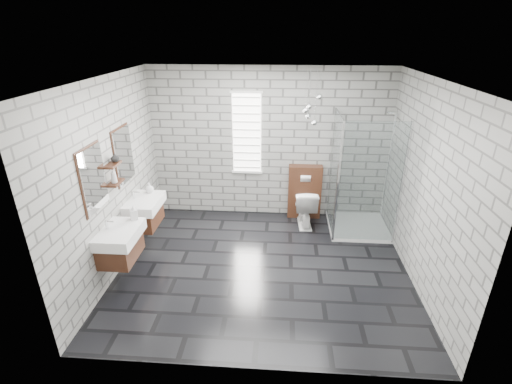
# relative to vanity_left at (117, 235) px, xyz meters

# --- Properties ---
(floor) EXTENTS (4.20, 3.60, 0.02)m
(floor) POSITION_rel_vanity_left_xyz_m (1.91, 0.50, -0.77)
(floor) COLOR black
(floor) RESTS_ON ground
(ceiling) EXTENTS (4.20, 3.60, 0.02)m
(ceiling) POSITION_rel_vanity_left_xyz_m (1.91, 0.50, 1.95)
(ceiling) COLOR white
(ceiling) RESTS_ON wall_back
(wall_back) EXTENTS (4.20, 0.02, 2.70)m
(wall_back) POSITION_rel_vanity_left_xyz_m (1.91, 2.31, 0.59)
(wall_back) COLOR #969691
(wall_back) RESTS_ON floor
(wall_front) EXTENTS (4.20, 0.02, 2.70)m
(wall_front) POSITION_rel_vanity_left_xyz_m (1.91, -1.31, 0.59)
(wall_front) COLOR #969691
(wall_front) RESTS_ON floor
(wall_left) EXTENTS (0.02, 3.60, 2.70)m
(wall_left) POSITION_rel_vanity_left_xyz_m (-0.20, 0.50, 0.59)
(wall_left) COLOR #969691
(wall_left) RESTS_ON floor
(wall_right) EXTENTS (0.02, 3.60, 2.70)m
(wall_right) POSITION_rel_vanity_left_xyz_m (4.02, 0.50, 0.59)
(wall_right) COLOR #969691
(wall_right) RESTS_ON floor
(vanity_left) EXTENTS (0.47, 0.70, 1.57)m
(vanity_left) POSITION_rel_vanity_left_xyz_m (0.00, 0.00, 0.00)
(vanity_left) COLOR #462415
(vanity_left) RESTS_ON wall_left
(vanity_right) EXTENTS (0.47, 0.70, 1.57)m
(vanity_right) POSITION_rel_vanity_left_xyz_m (0.00, 0.94, 0.00)
(vanity_right) COLOR #462415
(vanity_right) RESTS_ON wall_left
(shelf_lower) EXTENTS (0.14, 0.30, 0.03)m
(shelf_lower) POSITION_rel_vanity_left_xyz_m (-0.12, 0.45, 0.56)
(shelf_lower) COLOR #462415
(shelf_lower) RESTS_ON wall_left
(shelf_upper) EXTENTS (0.14, 0.30, 0.03)m
(shelf_upper) POSITION_rel_vanity_left_xyz_m (-0.12, 0.45, 0.82)
(shelf_upper) COLOR #462415
(shelf_upper) RESTS_ON wall_left
(window) EXTENTS (0.56, 0.05, 1.48)m
(window) POSITION_rel_vanity_left_xyz_m (1.51, 2.28, 0.79)
(window) COLOR white
(window) RESTS_ON wall_back
(cistern_panel) EXTENTS (0.60, 0.20, 1.00)m
(cistern_panel) POSITION_rel_vanity_left_xyz_m (2.57, 2.20, -0.26)
(cistern_panel) COLOR #462415
(cistern_panel) RESTS_ON floor
(flush_plate) EXTENTS (0.18, 0.01, 0.12)m
(flush_plate) POSITION_rel_vanity_left_xyz_m (2.57, 2.09, 0.04)
(flush_plate) COLOR silver
(flush_plate) RESTS_ON cistern_panel
(shower_enclosure) EXTENTS (1.00, 1.00, 2.03)m
(shower_enclosure) POSITION_rel_vanity_left_xyz_m (3.41, 1.68, -0.25)
(shower_enclosure) COLOR white
(shower_enclosure) RESTS_ON floor
(pendant_cluster) EXTENTS (0.30, 0.20, 0.88)m
(pendant_cluster) POSITION_rel_vanity_left_xyz_m (2.58, 1.87, 1.30)
(pendant_cluster) COLOR silver
(pendant_cluster) RESTS_ON ceiling
(toilet) EXTENTS (0.43, 0.70, 0.69)m
(toilet) POSITION_rel_vanity_left_xyz_m (2.57, 1.88, -0.41)
(toilet) COLOR white
(toilet) RESTS_ON floor
(soap_bottle_a) EXTENTS (0.13, 0.13, 0.22)m
(soap_bottle_a) POSITION_rel_vanity_left_xyz_m (0.14, 0.29, 0.20)
(soap_bottle_a) COLOR #B2B2B2
(soap_bottle_a) RESTS_ON vanity_left
(soap_bottle_b) EXTENTS (0.15, 0.15, 0.16)m
(soap_bottle_b) POSITION_rel_vanity_left_xyz_m (0.05, 1.18, 0.18)
(soap_bottle_b) COLOR #B2B2B2
(soap_bottle_b) RESTS_ON vanity_right
(soap_bottle_c) EXTENTS (0.10, 0.10, 0.20)m
(soap_bottle_c) POSITION_rel_vanity_left_xyz_m (-0.11, 0.40, 0.68)
(soap_bottle_c) COLOR #B2B2B2
(soap_bottle_c) RESTS_ON shelf_lower
(vase) EXTENTS (0.14, 0.14, 0.12)m
(vase) POSITION_rel_vanity_left_xyz_m (-0.11, 0.52, 0.90)
(vase) COLOR #B2B2B2
(vase) RESTS_ON shelf_upper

